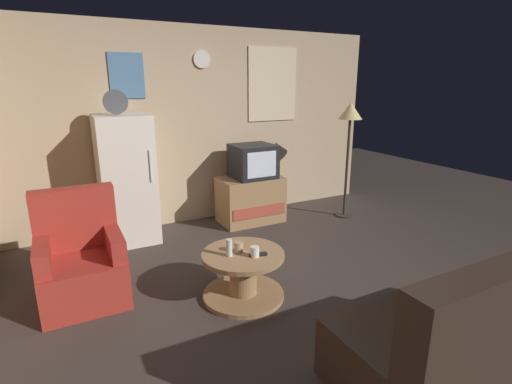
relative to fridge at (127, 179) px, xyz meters
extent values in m
plane|color=#3D332D|center=(1.09, -2.06, -0.75)|extent=(12.00, 12.00, 0.00)
cube|color=tan|center=(1.09, 0.39, 0.52)|extent=(5.20, 0.10, 2.54)
cube|color=beige|center=(2.14, 0.33, 1.06)|extent=(0.76, 0.02, 1.00)
cube|color=teal|center=(0.16, 0.33, 1.17)|extent=(0.40, 0.02, 0.52)
cylinder|color=silver|center=(1.10, 0.33, 1.37)|extent=(0.22, 0.03, 0.22)
cube|color=silver|center=(0.00, 0.00, 0.00)|extent=(0.60, 0.60, 1.50)
cylinder|color=silver|center=(0.22, -0.30, 0.20)|extent=(0.02, 0.02, 0.36)
cylinder|color=#4C4C51|center=(-0.05, -0.08, 0.89)|extent=(0.26, 0.04, 0.26)
cube|color=#9E754C|center=(1.58, -0.08, -0.45)|extent=(0.84, 0.52, 0.62)
cube|color=#AD4733|center=(1.58, -0.35, -0.54)|extent=(0.76, 0.01, 0.15)
cube|color=black|center=(1.61, -0.08, 0.08)|extent=(0.54, 0.50, 0.44)
cube|color=silver|center=(1.61, -0.33, 0.08)|extent=(0.41, 0.01, 0.33)
cylinder|color=#332D28|center=(2.87, -0.50, -0.74)|extent=(0.24, 0.24, 0.02)
cylinder|color=#332D28|center=(2.87, -0.50, -0.05)|extent=(0.04, 0.04, 1.40)
cone|color=#F2D18C|center=(2.87, -0.50, 0.73)|extent=(0.32, 0.32, 0.22)
cylinder|color=#9E754C|center=(0.64, -1.80, -0.73)|extent=(0.72, 0.72, 0.04)
cylinder|color=#9E754C|center=(0.64, -1.80, -0.54)|extent=(0.24, 0.24, 0.39)
cylinder|color=#9E754C|center=(0.64, -1.80, -0.35)|extent=(0.72, 0.72, 0.04)
cylinder|color=silver|center=(0.51, -1.80, -0.25)|extent=(0.05, 0.05, 0.15)
cylinder|color=silver|center=(0.70, -1.91, -0.28)|extent=(0.08, 0.08, 0.09)
cylinder|color=tan|center=(0.61, -1.77, -0.28)|extent=(0.08, 0.08, 0.09)
cube|color=black|center=(0.73, -1.91, -0.32)|extent=(0.16, 0.07, 0.02)
cube|color=#A52D23|center=(-0.61, -1.22, -0.55)|extent=(0.68, 0.68, 0.40)
cube|color=#A52D23|center=(-0.61, -0.96, -0.07)|extent=(0.68, 0.16, 0.56)
cube|color=#A52D23|center=(-0.89, -1.22, -0.25)|extent=(0.12, 0.60, 0.20)
cube|color=#A52D23|center=(-0.33, -1.22, -0.25)|extent=(0.12, 0.60, 0.20)
cube|color=#38281E|center=(1.50, -3.25, -0.55)|extent=(1.70, 0.80, 0.40)
camera|label=1|loc=(-0.67, -4.56, 1.09)|focal=27.00mm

